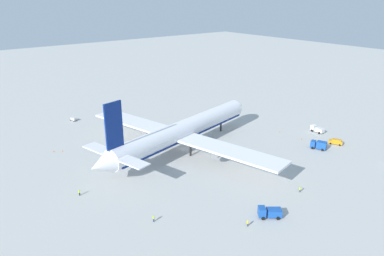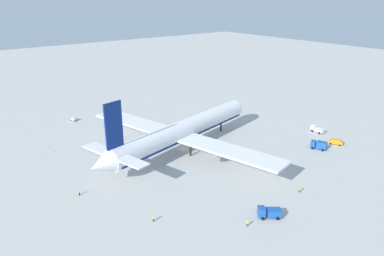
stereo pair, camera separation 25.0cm
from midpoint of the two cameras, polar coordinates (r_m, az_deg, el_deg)
name	(u,v)px [view 2 (the right image)]	position (r m, az deg, el deg)	size (l,w,h in m)	color
ground_plane	(184,149)	(130.88, -1.14, -3.23)	(600.00, 600.00, 0.00)	#B2B2AD
airliner	(182,131)	(127.34, -1.54, -0.51)	(77.20, 79.44, 24.20)	white
service_truck_0	(269,212)	(94.60, 11.97, -12.70)	(6.02, 5.40, 2.74)	#194CA5
service_truck_2	(317,129)	(153.96, 18.96, -0.17)	(2.54, 5.46, 2.51)	white
service_truck_4	(319,145)	(137.47, 19.19, -2.49)	(4.15, 5.84, 2.95)	#194CA5
service_van	(336,142)	(144.13, 21.54, -2.00)	(3.65, 5.14, 1.97)	orange
baggage_cart_0	(74,119)	(167.02, -17.88, 1.34)	(2.21, 3.59, 1.42)	#595B60
ground_worker_0	(79,192)	(106.36, -17.07, -9.55)	(0.56, 0.56, 1.78)	black
ground_worker_1	(300,189)	(107.49, 16.48, -9.15)	(0.56, 0.56, 1.75)	#3F3F47
ground_worker_2	(247,223)	(90.81, 8.67, -14.44)	(0.54, 0.54, 1.64)	#3F3F47
ground_worker_3	(153,218)	(91.87, -5.98, -13.80)	(0.55, 0.55, 1.75)	navy
traffic_cone_0	(62,151)	(136.39, -19.52, -3.33)	(0.36, 0.36, 0.55)	orange
traffic_cone_1	(279,132)	(149.90, 13.49, -0.57)	(0.36, 0.36, 0.55)	orange
traffic_cone_2	(301,139)	(144.83, 16.70, -1.63)	(0.36, 0.36, 0.55)	orange
traffic_cone_3	(54,151)	(137.00, -20.68, -3.38)	(0.36, 0.36, 0.55)	orange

